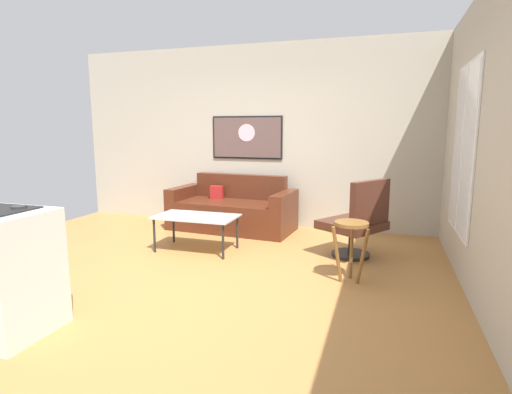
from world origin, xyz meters
The scene contains 9 objects.
ground centered at (0.00, 0.00, -0.02)m, with size 6.40×6.40×0.04m, color #A9733C.
back_wall centered at (0.00, 2.42, 1.40)m, with size 6.40×0.05×2.80m, color #AFA896.
right_wall centered at (2.62, 0.30, 1.40)m, with size 0.05×6.40×2.80m, color #B0A894.
couch centered at (-0.36, 1.96, 0.28)m, with size 1.92×0.98×0.81m.
coffee_table centered at (-0.39, 0.77, 0.41)m, with size 1.02×0.57×0.44m.
armchair centered at (1.56, 1.07, 0.45)m, with size 0.87×0.88×0.94m.
bar_stool centered at (1.54, 0.28, 0.48)m, with size 0.38×0.38×0.61m.
wall_painting centered at (-0.27, 2.38, 1.38)m, with size 1.15×0.03×0.67m.
window centered at (2.59, 0.90, 1.31)m, with size 0.03×1.19×1.75m.
Camera 1 is at (1.84, -3.73, 1.51)m, focal length 28.54 mm.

